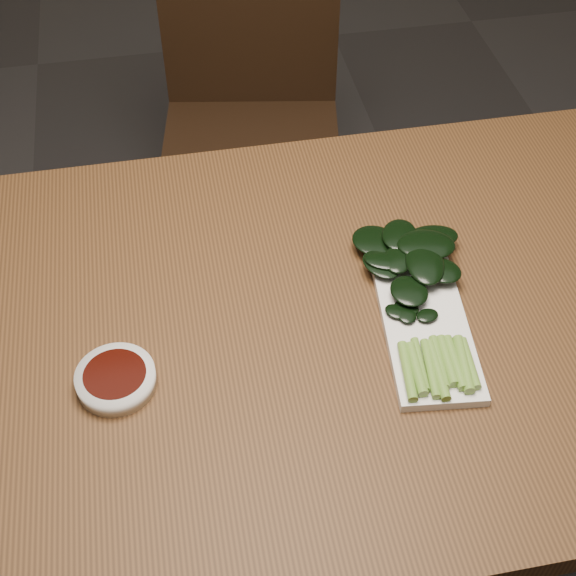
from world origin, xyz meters
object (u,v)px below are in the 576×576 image
(sauce_bowl, at_px, (116,379))
(gai_lan, at_px, (419,278))
(chair_far, at_px, (251,113))
(table, at_px, (287,352))
(serving_plate, at_px, (422,314))

(sauce_bowl, relative_size, gai_lan, 0.30)
(chair_far, bearing_deg, gai_lan, -72.08)
(sauce_bowl, bearing_deg, chair_far, 71.42)
(sauce_bowl, bearing_deg, gai_lan, 11.37)
(table, bearing_deg, chair_far, 85.01)
(serving_plate, bearing_deg, table, 171.10)
(table, distance_m, serving_plate, 0.20)
(table, bearing_deg, gai_lan, 5.80)
(chair_far, height_order, serving_plate, chair_far)
(serving_plate, bearing_deg, gai_lan, 80.38)
(serving_plate, xyz_separation_m, gai_lan, (0.01, 0.05, 0.02))
(table, relative_size, sauce_bowl, 13.52)
(chair_far, bearing_deg, sauce_bowl, -98.69)
(sauce_bowl, bearing_deg, serving_plate, 5.11)
(chair_far, relative_size, sauce_bowl, 8.59)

